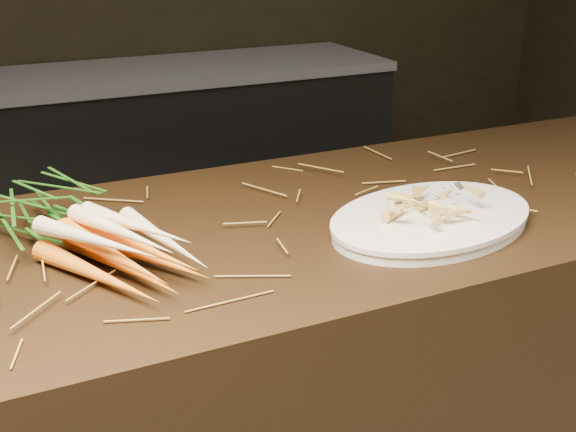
# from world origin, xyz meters

# --- Properties ---
(main_counter) EXTENTS (2.40, 0.70, 0.90)m
(main_counter) POSITION_xyz_m (0.00, 0.30, 0.45)
(main_counter) COLOR black
(main_counter) RESTS_ON ground
(back_counter) EXTENTS (1.82, 0.62, 0.84)m
(back_counter) POSITION_xyz_m (0.30, 2.18, 0.42)
(back_counter) COLOR black
(back_counter) RESTS_ON ground
(straw_bedding) EXTENTS (1.40, 0.60, 0.02)m
(straw_bedding) POSITION_xyz_m (0.00, 0.30, 0.91)
(straw_bedding) COLOR olive
(straw_bedding) RESTS_ON main_counter
(root_veg_bunch) EXTENTS (0.35, 0.52, 0.10)m
(root_veg_bunch) POSITION_xyz_m (-0.43, 0.34, 0.95)
(root_veg_bunch) COLOR orange
(root_veg_bunch) RESTS_ON main_counter
(serving_platter) EXTENTS (0.46, 0.36, 0.02)m
(serving_platter) POSITION_xyz_m (0.17, 0.16, 0.91)
(serving_platter) COLOR white
(serving_platter) RESTS_ON main_counter
(roasted_veg_heap) EXTENTS (0.23, 0.19, 0.05)m
(roasted_veg_heap) POSITION_xyz_m (0.17, 0.16, 0.94)
(roasted_veg_heap) COLOR tan
(roasted_veg_heap) RESTS_ON serving_platter
(serving_fork) EXTENTS (0.07, 0.15, 0.00)m
(serving_fork) POSITION_xyz_m (0.31, 0.18, 0.92)
(serving_fork) COLOR silver
(serving_fork) RESTS_ON serving_platter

